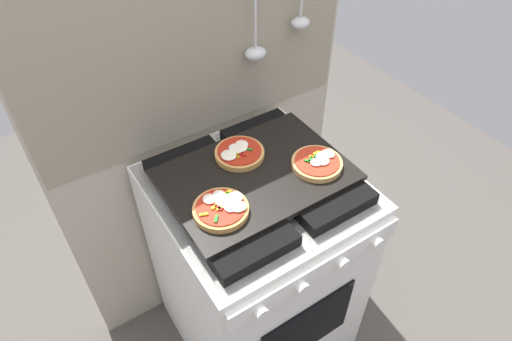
# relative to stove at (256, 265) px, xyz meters

# --- Properties ---
(ground_plane) EXTENTS (4.00, 4.00, 0.00)m
(ground_plane) POSITION_rel_stove_xyz_m (0.00, 0.00, -0.45)
(ground_plane) COLOR #4C4742
(kitchen_backsplash) EXTENTS (1.10, 0.09, 1.55)m
(kitchen_backsplash) POSITION_rel_stove_xyz_m (0.00, 0.34, 0.34)
(kitchen_backsplash) COLOR #B2A893
(kitchen_backsplash) RESTS_ON ground_plane
(stove) EXTENTS (0.60, 0.64, 0.90)m
(stove) POSITION_rel_stove_xyz_m (0.00, 0.00, 0.00)
(stove) COLOR white
(stove) RESTS_ON ground_plane
(baking_tray) EXTENTS (0.54, 0.38, 0.02)m
(baking_tray) POSITION_rel_stove_xyz_m (0.00, 0.00, 0.46)
(baking_tray) COLOR black
(baking_tray) RESTS_ON stove
(pizza_left) EXTENTS (0.15, 0.15, 0.03)m
(pizza_left) POSITION_rel_stove_xyz_m (-0.16, -0.07, 0.48)
(pizza_left) COLOR tan
(pizza_left) RESTS_ON baking_tray
(pizza_right) EXTENTS (0.15, 0.15, 0.03)m
(pizza_right) POSITION_rel_stove_xyz_m (0.17, -0.07, 0.48)
(pizza_right) COLOR tan
(pizza_right) RESTS_ON baking_tray
(pizza_center) EXTENTS (0.15, 0.15, 0.03)m
(pizza_center) POSITION_rel_stove_xyz_m (-0.00, 0.10, 0.48)
(pizza_center) COLOR tan
(pizza_center) RESTS_ON baking_tray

